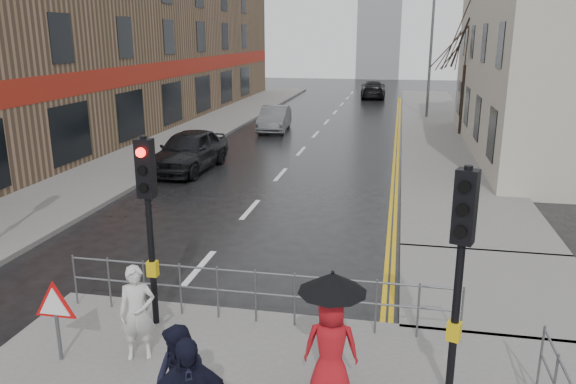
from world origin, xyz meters
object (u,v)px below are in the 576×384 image
at_px(pedestrian_a, 137,313).
at_px(car_mid, 275,119).
at_px(car_parked, 189,150).
at_px(pedestrian_with_umbrella, 331,329).

bearing_deg(pedestrian_a, car_mid, 75.53).
relative_size(pedestrian_a, car_mid, 0.38).
xyz_separation_m(car_parked, car_mid, (1.25, 9.76, -0.12)).
height_order(pedestrian_with_umbrella, car_mid, pedestrian_with_umbrella).
distance_m(pedestrian_with_umbrella, car_parked, 15.14).
height_order(car_parked, car_mid, car_parked).
bearing_deg(pedestrian_a, car_parked, 85.95).
xyz_separation_m(pedestrian_a, pedestrian_with_umbrella, (3.12, -0.43, 0.30)).
height_order(pedestrian_a, car_parked, pedestrian_a).
height_order(pedestrian_a, car_mid, pedestrian_a).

